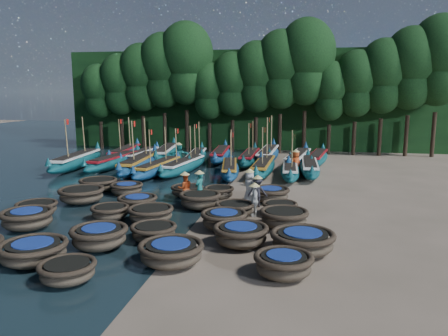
% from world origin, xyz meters
% --- Properties ---
extents(ground, '(120.00, 120.00, 0.00)m').
position_xyz_m(ground, '(0.00, 0.00, 0.00)').
color(ground, gray).
rests_on(ground, ground).
extents(foliage_wall, '(40.00, 3.00, 10.00)m').
position_xyz_m(foliage_wall, '(0.00, 23.50, 5.00)').
color(foliage_wall, black).
rests_on(foliage_wall, ground).
extents(coracle_1, '(2.53, 2.53, 0.77)m').
position_xyz_m(coracle_1, '(-4.31, -9.28, 0.45)').
color(coracle_1, '#4B402F').
rests_on(coracle_1, ground).
extents(coracle_2, '(2.10, 2.10, 0.67)m').
position_xyz_m(coracle_2, '(-2.36, -10.46, 0.38)').
color(coracle_2, '#4B402F').
rests_on(coracle_2, ground).
extents(coracle_3, '(2.59, 2.59, 0.79)m').
position_xyz_m(coracle_3, '(0.38, -8.53, 0.46)').
color(coracle_3, '#4B402F').
rests_on(coracle_3, ground).
extents(coracle_4, '(2.22, 2.22, 0.77)m').
position_xyz_m(coracle_4, '(4.20, -8.85, 0.45)').
color(coracle_4, '#4B402F').
rests_on(coracle_4, ground).
extents(coracle_5, '(2.35, 2.35, 0.84)m').
position_xyz_m(coracle_5, '(-6.89, -5.86, 0.49)').
color(coracle_5, '#4B402F').
rests_on(coracle_5, ground).
extents(coracle_6, '(2.47, 2.47, 0.85)m').
position_xyz_m(coracle_6, '(-2.75, -7.52, 0.49)').
color(coracle_6, '#4B402F').
rests_on(coracle_6, ground).
extents(coracle_7, '(2.14, 2.14, 0.67)m').
position_xyz_m(coracle_7, '(-1.03, -6.31, 0.38)').
color(coracle_7, '#4B402F').
rests_on(coracle_7, ground).
extents(coracle_8, '(2.39, 2.39, 0.82)m').
position_xyz_m(coracle_8, '(2.45, -6.29, 0.48)').
color(coracle_8, '#4B402F').
rests_on(coracle_8, ground).
extents(coracle_9, '(2.72, 2.72, 0.84)m').
position_xyz_m(coracle_9, '(4.79, -6.67, 0.49)').
color(coracle_9, '#4B402F').
rests_on(coracle_9, ground).
extents(coracle_10, '(2.25, 2.25, 0.65)m').
position_xyz_m(coracle_10, '(-7.78, -3.85, 0.37)').
color(coracle_10, '#4B402F').
rests_on(coracle_10, ground).
extents(coracle_11, '(2.01, 2.01, 0.67)m').
position_xyz_m(coracle_11, '(-4.01, -3.90, 0.38)').
color(coracle_11, '#4B402F').
rests_on(coracle_11, ground).
extents(coracle_12, '(2.09, 2.09, 0.73)m').
position_xyz_m(coracle_12, '(-1.99, -4.00, 0.42)').
color(coracle_12, '#4B402F').
rests_on(coracle_12, ground).
extents(coracle_13, '(2.07, 2.07, 0.79)m').
position_xyz_m(coracle_13, '(1.45, -4.37, 0.46)').
color(coracle_13, '#4B402F').
rests_on(coracle_13, ground).
extents(coracle_14, '(2.47, 2.47, 0.82)m').
position_xyz_m(coracle_14, '(3.97, -3.71, 0.47)').
color(coracle_14, '#4B402F').
rests_on(coracle_14, ground).
extents(coracle_15, '(2.52, 2.52, 0.82)m').
position_xyz_m(coracle_15, '(-6.83, -1.30, 0.47)').
color(coracle_15, '#4B402F').
rests_on(coracle_15, ground).
extents(coracle_16, '(2.28, 2.28, 0.70)m').
position_xyz_m(coracle_16, '(-3.40, -2.03, 0.41)').
color(coracle_16, '#4B402F').
rests_on(coracle_16, ground).
extents(coracle_17, '(2.14, 2.14, 0.83)m').
position_xyz_m(coracle_17, '(-0.36, -1.28, 0.48)').
color(coracle_17, '#4B402F').
rests_on(coracle_17, ground).
extents(coracle_18, '(2.11, 2.11, 0.66)m').
position_xyz_m(coracle_18, '(1.58, -2.27, 0.38)').
color(coracle_18, '#4B402F').
rests_on(coracle_18, ground).
extents(coracle_19, '(1.91, 1.91, 0.64)m').
position_xyz_m(coracle_19, '(3.68, -1.72, 0.37)').
color(coracle_19, '#4B402F').
rests_on(coracle_19, ground).
extents(coracle_20, '(2.25, 2.25, 0.74)m').
position_xyz_m(coracle_20, '(-7.29, 1.57, 0.42)').
color(coracle_20, '#4B402F').
rests_on(coracle_20, ground).
extents(coracle_21, '(2.15, 2.15, 0.67)m').
position_xyz_m(coracle_21, '(-5.22, 0.92, 0.39)').
color(coracle_21, '#4B402F').
rests_on(coracle_21, ground).
extents(coracle_22, '(2.12, 2.12, 0.63)m').
position_xyz_m(coracle_22, '(-1.67, 1.09, 0.36)').
color(coracle_22, '#4B402F').
rests_on(coracle_22, ground).
extents(coracle_23, '(1.68, 1.68, 0.67)m').
position_xyz_m(coracle_23, '(0.18, 0.95, 0.39)').
color(coracle_23, '#4B402F').
rests_on(coracle_23, ground).
extents(coracle_24, '(2.43, 2.43, 0.78)m').
position_xyz_m(coracle_24, '(3.03, 0.74, 0.45)').
color(coracle_24, '#4B402F').
rests_on(coracle_24, ground).
extents(long_boat_0, '(2.40, 9.19, 3.92)m').
position_xyz_m(long_boat_0, '(-12.49, 8.45, 0.62)').
color(long_boat_0, '#0E4A53').
rests_on(long_boat_0, ground).
extents(long_boat_1, '(2.20, 8.28, 1.46)m').
position_xyz_m(long_boat_1, '(-9.66, 8.99, 0.56)').
color(long_boat_1, '#0E4A53').
rests_on(long_boat_1, ground).
extents(long_boat_2, '(2.20, 9.10, 3.87)m').
position_xyz_m(long_boat_2, '(-7.20, 8.02, 0.61)').
color(long_boat_2, navy).
rests_on(long_boat_2, ground).
extents(long_boat_3, '(2.12, 7.89, 3.37)m').
position_xyz_m(long_boat_3, '(-5.42, 7.06, 0.53)').
color(long_boat_3, navy).
rests_on(long_boat_3, ground).
extents(long_boat_4, '(2.37, 7.88, 3.37)m').
position_xyz_m(long_boat_4, '(-3.84, 8.07, 0.54)').
color(long_boat_4, '#0E4A53').
rests_on(long_boat_4, ground).
extents(long_boat_5, '(2.45, 7.43, 3.19)m').
position_xyz_m(long_boat_5, '(-0.36, 7.58, 0.51)').
color(long_boat_5, navy).
rests_on(long_boat_5, ground).
extents(long_boat_6, '(1.67, 8.29, 3.52)m').
position_xyz_m(long_boat_6, '(1.93, 8.51, 0.56)').
color(long_boat_6, '#0E4A53').
rests_on(long_boat_6, ground).
extents(long_boat_7, '(1.58, 7.50, 3.19)m').
position_xyz_m(long_boat_7, '(3.84, 7.93, 0.51)').
color(long_boat_7, '#0E4A53').
rests_on(long_boat_7, ground).
extents(long_boat_8, '(1.63, 8.08, 1.42)m').
position_xyz_m(long_boat_8, '(5.17, 9.21, 0.54)').
color(long_boat_8, '#0E4A53').
rests_on(long_boat_8, ground).
extents(long_boat_9, '(2.33, 8.47, 3.61)m').
position_xyz_m(long_boat_9, '(-10.69, 13.52, 0.57)').
color(long_boat_9, navy).
rests_on(long_boat_9, ground).
extents(long_boat_10, '(1.78, 7.66, 1.35)m').
position_xyz_m(long_boat_10, '(-8.93, 12.76, 0.51)').
color(long_boat_10, navy).
rests_on(long_boat_10, ground).
extents(long_boat_11, '(2.69, 8.92, 1.58)m').
position_xyz_m(long_boat_11, '(-7.10, 14.04, 0.60)').
color(long_boat_11, '#0E4A53').
rests_on(long_boat_11, ground).
extents(long_boat_12, '(2.22, 7.88, 3.37)m').
position_xyz_m(long_boat_12, '(-3.98, 12.49, 0.53)').
color(long_boat_12, '#0E4A53').
rests_on(long_boat_12, ground).
extents(long_boat_13, '(2.04, 8.21, 1.45)m').
position_xyz_m(long_boat_13, '(-2.27, 14.21, 0.55)').
color(long_boat_13, navy).
rests_on(long_boat_13, ground).
extents(long_boat_14, '(1.43, 8.12, 3.45)m').
position_xyz_m(long_boat_14, '(0.39, 12.98, 0.55)').
color(long_boat_14, '#0E4A53').
rests_on(long_boat_14, ground).
extents(long_boat_15, '(1.91, 9.02, 3.83)m').
position_xyz_m(long_boat_15, '(1.76, 14.48, 0.61)').
color(long_boat_15, navy).
rests_on(long_boat_15, ground).
extents(long_boat_16, '(2.76, 8.79, 1.56)m').
position_xyz_m(long_boat_16, '(4.30, 12.62, 0.59)').
color(long_boat_16, navy).
rests_on(long_boat_16, ground).
extents(long_boat_17, '(2.50, 7.77, 1.38)m').
position_xyz_m(long_boat_17, '(5.86, 13.84, 0.53)').
color(long_boat_17, '#0E4A53').
rests_on(long_boat_17, ground).
extents(fisherman_0, '(0.98, 1.05, 2.01)m').
position_xyz_m(fisherman_0, '(1.98, 0.08, 0.96)').
color(fisherman_0, silver).
rests_on(fisherman_0, ground).
extents(fisherman_1, '(0.59, 0.73, 1.94)m').
position_xyz_m(fisherman_1, '(-0.58, -0.45, 0.96)').
color(fisherman_1, '#17635D').
rests_on(fisherman_1, ground).
extents(fisherman_2, '(0.97, 0.88, 1.82)m').
position_xyz_m(fisherman_2, '(-1.40, -0.31, 0.86)').
color(fisherman_2, '#CA481B').
rests_on(fisherman_2, ground).
extents(fisherman_3, '(1.01, 0.59, 1.76)m').
position_xyz_m(fisherman_3, '(2.45, -0.33, 0.83)').
color(fisherman_3, black).
rests_on(fisherman_3, ground).
extents(fisherman_4, '(0.56, 0.96, 1.74)m').
position_xyz_m(fisherman_4, '(2.50, -2.12, 0.84)').
color(fisherman_4, silver).
rests_on(fisherman_4, ground).
extents(fisherman_5, '(1.76, 1.03, 2.01)m').
position_xyz_m(fisherman_5, '(-5.00, 10.92, 0.93)').
color(fisherman_5, '#17635D').
rests_on(fisherman_5, ground).
extents(fisherman_6, '(1.00, 0.98, 1.94)m').
position_xyz_m(fisherman_6, '(4.20, 8.87, 0.92)').
color(fisherman_6, '#CA481B').
rests_on(fisherman_6, ground).
extents(tree_0, '(3.68, 3.68, 8.68)m').
position_xyz_m(tree_0, '(-16.00, 20.00, 5.97)').
color(tree_0, black).
rests_on(tree_0, ground).
extents(tree_1, '(4.09, 4.09, 9.65)m').
position_xyz_m(tree_1, '(-13.70, 20.00, 6.65)').
color(tree_1, black).
rests_on(tree_1, ground).
extents(tree_2, '(4.51, 4.51, 10.63)m').
position_xyz_m(tree_2, '(-11.40, 20.00, 7.32)').
color(tree_2, black).
rests_on(tree_2, ground).
extents(tree_3, '(4.92, 4.92, 11.60)m').
position_xyz_m(tree_3, '(-9.10, 20.00, 8.00)').
color(tree_3, black).
rests_on(tree_3, ground).
extents(tree_4, '(5.34, 5.34, 12.58)m').
position_xyz_m(tree_4, '(-6.80, 20.00, 8.67)').
color(tree_4, black).
rests_on(tree_4, ground).
extents(tree_5, '(3.68, 3.68, 8.68)m').
position_xyz_m(tree_5, '(-4.50, 20.00, 5.97)').
color(tree_5, black).
rests_on(tree_5, ground).
extents(tree_6, '(4.09, 4.09, 9.65)m').
position_xyz_m(tree_6, '(-2.20, 20.00, 6.65)').
color(tree_6, black).
rests_on(tree_6, ground).
extents(tree_7, '(4.51, 4.51, 10.63)m').
position_xyz_m(tree_7, '(0.10, 20.00, 7.32)').
color(tree_7, black).
rests_on(tree_7, ground).
extents(tree_8, '(4.92, 4.92, 11.60)m').
position_xyz_m(tree_8, '(2.40, 20.00, 8.00)').
color(tree_8, black).
rests_on(tree_8, ground).
extents(tree_9, '(5.34, 5.34, 12.58)m').
position_xyz_m(tree_9, '(4.70, 20.00, 8.67)').
color(tree_9, black).
rests_on(tree_9, ground).
extents(tree_10, '(3.68, 3.68, 8.68)m').
position_xyz_m(tree_10, '(7.00, 20.00, 5.97)').
color(tree_10, black).
rests_on(tree_10, ground).
extents(tree_11, '(4.09, 4.09, 9.65)m').
position_xyz_m(tree_11, '(9.30, 20.00, 6.65)').
color(tree_11, black).
rests_on(tree_11, ground).
extents(tree_12, '(4.51, 4.51, 10.63)m').
position_xyz_m(tree_12, '(11.60, 20.00, 7.32)').
color(tree_12, black).
rests_on(tree_12, ground).
extents(tree_13, '(4.92, 4.92, 11.60)m').
position_xyz_m(tree_13, '(13.90, 20.00, 8.00)').
color(tree_13, black).
rests_on(tree_13, ground).
extents(tree_14, '(5.34, 5.34, 12.58)m').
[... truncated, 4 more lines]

